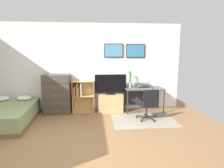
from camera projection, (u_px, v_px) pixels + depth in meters
ground_plane at (79, 146)px, 3.89m from camera, size 7.20×7.20×0.00m
wall_back_with_posters at (84, 68)px, 6.05m from camera, size 6.12×0.09×2.70m
area_rug at (143, 120)px, 5.32m from camera, size 1.70×1.20×0.01m
bed at (4, 115)px, 5.05m from camera, size 1.49×1.95×0.57m
dresser at (57, 94)px, 5.83m from camera, size 0.79×0.46×1.18m
bookshelf at (81, 94)px, 5.98m from camera, size 0.66×0.30×0.97m
tv_stand at (111, 103)px, 6.05m from camera, size 0.75×0.41×0.55m
television at (111, 84)px, 5.93m from camera, size 0.95×0.16×0.61m
desk at (143, 92)px, 6.09m from camera, size 1.17×0.57×0.74m
office_chair at (148, 104)px, 5.25m from camera, size 0.58×0.57×0.86m
laptop at (143, 85)px, 6.05m from camera, size 0.42×0.45×0.17m
computer_mouse at (153, 88)px, 5.94m from camera, size 0.06×0.10×0.03m
bamboo_vase at (130, 79)px, 6.07m from camera, size 0.10×0.10×0.51m
wine_glass at (133, 84)px, 5.89m from camera, size 0.07×0.07×0.18m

